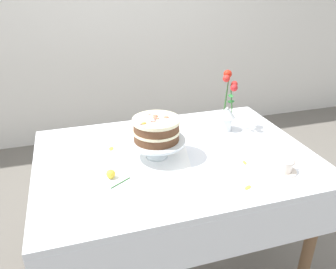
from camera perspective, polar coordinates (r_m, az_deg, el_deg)
name	(u,v)px	position (r m, az deg, el deg)	size (l,w,h in m)	color
ground_plane	(174,260)	(2.18, 1.05, -20.59)	(12.00, 12.00, 0.00)	#666059
dining_table	(176,171)	(1.75, 1.45, -6.31)	(1.40, 1.00, 0.74)	white
linen_napkin	(157,157)	(1.70, -1.89, -3.90)	(0.32, 0.32, 0.00)	white
cake_stand	(157,143)	(1.66, -1.93, -1.45)	(0.29, 0.29, 0.10)	silver
layer_cake	(157,129)	(1.62, -1.97, 0.87)	(0.23, 0.23, 0.12)	brown
flower_vase	(227,108)	(1.97, 10.12, 4.42)	(0.10, 0.12, 0.36)	silver
teacup	(284,167)	(1.66, 19.11, -5.21)	(0.13, 0.13, 0.06)	silver
fallen_rose	(111,174)	(1.55, -9.69, -6.71)	(0.10, 0.11, 0.04)	#2D6028
loose_petal_0	(131,139)	(1.88, -6.33, -0.81)	(0.04, 0.02, 0.01)	pink
loose_petal_1	(245,163)	(1.69, 12.95, -4.69)	(0.04, 0.02, 0.00)	yellow
loose_petal_2	(248,187)	(1.51, 13.47, -8.76)	(0.04, 0.02, 0.00)	yellow
loose_petal_3	(111,149)	(1.80, -9.67, -2.37)	(0.04, 0.02, 0.01)	yellow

